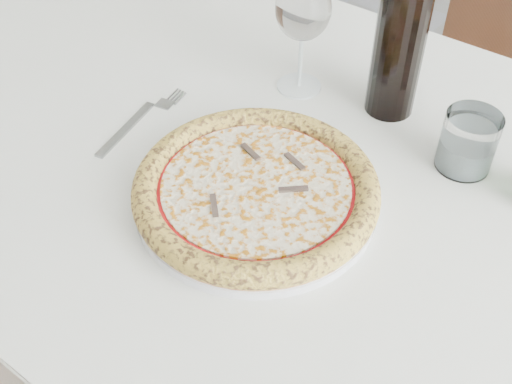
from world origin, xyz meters
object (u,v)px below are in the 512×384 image
at_px(chair_far, 495,77).
at_px(wine_bottle, 401,35).
at_px(wine_glass, 303,11).
at_px(pizza, 256,189).
at_px(tumbler, 467,145).
at_px(dining_table, 297,203).
at_px(plate, 256,198).

height_order(chair_far, wine_bottle, wine_bottle).
bearing_deg(wine_glass, wine_bottle, 17.31).
bearing_deg(pizza, wine_bottle, 84.95).
bearing_deg(chair_far, pizza, -91.62).
distance_m(pizza, wine_glass, 0.31).
relative_size(chair_far, tumbler, 10.36).
distance_m(wine_glass, tumbler, 0.32).
distance_m(dining_table, pizza, 0.15).
height_order(dining_table, pizza, pizza).
xyz_separation_m(dining_table, chair_far, (0.02, 0.75, -0.14)).
distance_m(plate, pizza, 0.02).
height_order(chair_far, plate, chair_far).
relative_size(tumbler, wine_bottle, 0.28).
bearing_deg(wine_bottle, tumbler, -18.26).
bearing_deg(wine_bottle, chair_far, 90.32).
height_order(dining_table, tumbler, tumbler).
relative_size(chair_far, plate, 2.78).
bearing_deg(chair_far, tumbler, -74.94).
bearing_deg(wine_bottle, wine_glass, -162.69).
bearing_deg(tumbler, wine_bottle, 161.74).
distance_m(dining_table, plate, 0.13).
xyz_separation_m(wine_glass, tumbler, (0.30, -0.01, -0.10)).
height_order(pizza, wine_glass, wine_glass).
bearing_deg(plate, wine_glass, 114.95).
bearing_deg(pizza, tumbler, 54.04).
relative_size(dining_table, wine_bottle, 5.17).
bearing_deg(dining_table, pizza, -90.00).
relative_size(dining_table, plate, 4.90).
distance_m(chair_far, pizza, 0.88).
xyz_separation_m(pizza, tumbler, (0.18, 0.25, 0.01)).
bearing_deg(dining_table, tumbler, 39.86).
height_order(dining_table, chair_far, chair_far).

